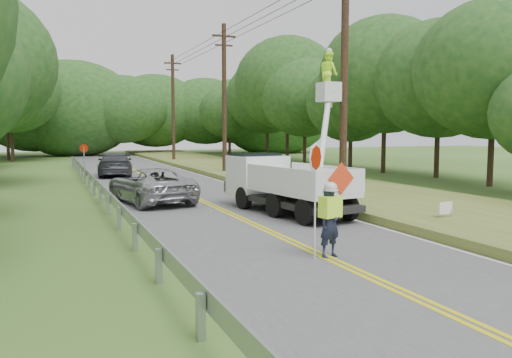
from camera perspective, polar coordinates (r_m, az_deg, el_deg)
name	(u,v)px	position (r m, az deg, el deg)	size (l,w,h in m)	color
ground	(363,275)	(11.28, 11.70, -10.31)	(140.00, 140.00, 0.00)	#3C5121
road	(191,196)	(23.98, -7.19, -1.87)	(7.20, 96.00, 0.03)	#49484B
guardrail	(98,186)	(24.13, -17.03, -0.73)	(0.18, 48.00, 0.77)	#94979C
utility_poles	(265,89)	(28.36, 1.03, 9.93)	(1.60, 43.30, 10.00)	black
tall_grass_verge	(326,187)	(26.66, 7.72, -0.84)	(7.00, 96.00, 0.30)	#585E24
treeline_right	(345,88)	(41.64, 9.77, 9.88)	(11.30, 54.86, 11.97)	#332319
treeline_horizon	(114,110)	(65.60, -15.36, 7.38)	(56.89, 14.91, 12.02)	#16411A
flagger	(330,217)	(12.38, 8.12, -4.14)	(1.07, 0.56, 2.72)	#191E33
bucket_truck	(281,173)	(19.54, 2.76, 0.71)	(4.12, 6.30, 6.08)	black
suv_silver	(150,185)	(21.94, -11.56, -0.69)	(2.39, 5.19, 1.44)	#A4A6AC
suv_darkgrey	(115,164)	(35.38, -15.27, 1.59)	(2.16, 5.30, 1.54)	#3B3C43
stop_sign_permanent	(84,158)	(30.52, -18.41, 2.20)	(0.48, 0.08, 2.26)	#94979C
yard_sign	(446,209)	(17.30, 20.17, -3.11)	(0.55, 0.09, 0.79)	white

